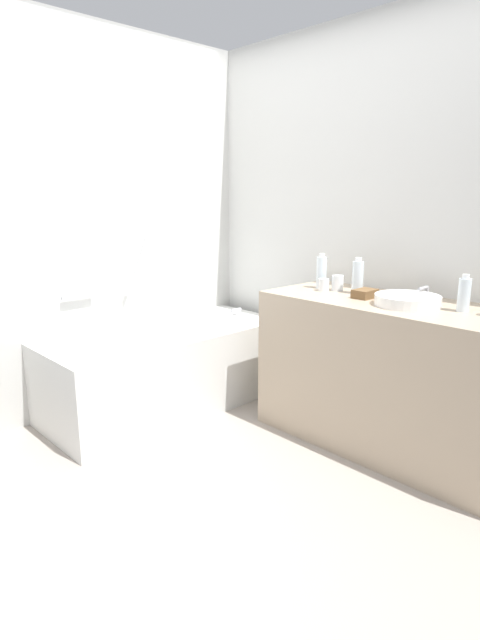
{
  "coord_description": "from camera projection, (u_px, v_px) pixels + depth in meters",
  "views": [
    {
      "loc": [
        -1.48,
        -1.89,
        1.45
      ],
      "look_at": [
        0.49,
        0.2,
        0.74
      ],
      "focal_mm": 28.55,
      "sensor_mm": 36.0,
      "label": 1
    }
  ],
  "objects": [
    {
      "name": "wall_back_tiled",
      "position": [
        67.0,
        225.0,
        3.28
      ],
      "size": [
        3.14,
        0.1,
        2.52
      ],
      "primitive_type": "cube",
      "color": "silver",
      "rests_on": "ground_plane"
    },
    {
      "name": "wall_right_mirror",
      "position": [
        364.0,
        225.0,
        3.31
      ],
      "size": [
        0.1,
        2.91,
        2.52
      ],
      "primitive_type": "cube",
      "color": "silver",
      "rests_on": "ground_plane"
    },
    {
      "name": "sink_basin",
      "position": [
        407.0,
        300.0,
        2.74
      ],
      "size": [
        0.35,
        0.35,
        0.06
      ],
      "primitive_type": "cylinder",
      "color": "white",
      "rests_on": "vanity_counter"
    },
    {
      "name": "vanity_counter",
      "position": [
        395.0,
        377.0,
        2.91
      ],
      "size": [
        0.63,
        1.59,
        0.87
      ],
      "primitive_type": "cube",
      "color": "tan",
      "rests_on": "ground_plane"
    },
    {
      "name": "drinking_glass_1",
      "position": [
        338.0,
        283.0,
        3.17
      ],
      "size": [
        0.07,
        0.07,
        0.1
      ],
      "primitive_type": "cylinder",
      "color": "white",
      "rests_on": "vanity_counter"
    },
    {
      "name": "amenity_basket",
      "position": [
        365.0,
        294.0,
        2.94
      ],
      "size": [
        0.14,
        0.1,
        0.05
      ],
      "primitive_type": "cube",
      "color": "brown",
      "rests_on": "vanity_counter"
    },
    {
      "name": "water_bottle_1",
      "position": [
        358.0,
        277.0,
        3.06
      ],
      "size": [
        0.07,
        0.07,
        0.22
      ],
      "color": "silver",
      "rests_on": "vanity_counter"
    },
    {
      "name": "bathtub",
      "position": [
        167.0,
        366.0,
        3.53
      ],
      "size": [
        1.68,
        0.72,
        1.25
      ],
      "color": "silver",
      "rests_on": "ground_plane"
    },
    {
      "name": "water_bottle_2",
      "position": [
        464.0,
        294.0,
        2.58
      ],
      "size": [
        0.06,
        0.06,
        0.19
      ],
      "color": "silver",
      "rests_on": "vanity_counter"
    },
    {
      "name": "water_bottle_0",
      "position": [
        321.0,
        272.0,
        3.23
      ],
      "size": [
        0.07,
        0.07,
        0.22
      ],
      "color": "silver",
      "rests_on": "vanity_counter"
    },
    {
      "name": "sink_faucet",
      "position": [
        426.0,
        294.0,
        2.87
      ],
      "size": [
        0.11,
        0.15,
        0.08
      ],
      "color": "#A1A1A6",
      "rests_on": "vanity_counter"
    },
    {
      "name": "drinking_glass_0",
      "position": [
        324.0,
        285.0,
        3.16
      ],
      "size": [
        0.07,
        0.07,
        0.08
      ],
      "primitive_type": "cylinder",
      "color": "white",
      "rests_on": "vanity_counter"
    },
    {
      "name": "ground_plane",
      "position": [
        198.0,
        479.0,
        2.66
      ],
      "size": [
        3.74,
        3.74,
        0.0
      ],
      "primitive_type": "plane",
      "color": "#9E9389"
    }
  ]
}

